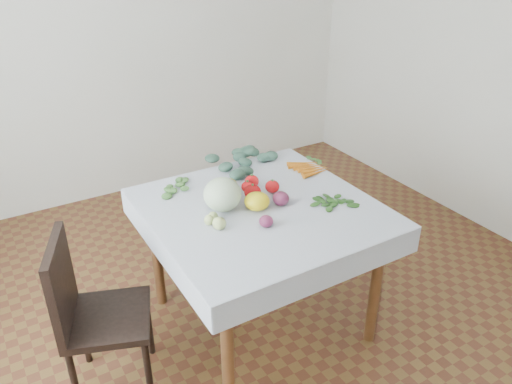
% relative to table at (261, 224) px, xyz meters
% --- Properties ---
extents(ground, '(4.00, 4.00, 0.00)m').
position_rel_table_xyz_m(ground, '(0.00, 0.00, -0.65)').
color(ground, brown).
extents(back_wall, '(4.00, 0.04, 2.70)m').
position_rel_table_xyz_m(back_wall, '(0.00, 2.00, 0.70)').
color(back_wall, white).
rests_on(back_wall, ground).
extents(table, '(1.00, 1.00, 0.75)m').
position_rel_table_xyz_m(table, '(0.00, 0.00, 0.00)').
color(table, brown).
rests_on(table, ground).
extents(tablecloth, '(1.12, 1.12, 0.01)m').
position_rel_table_xyz_m(tablecloth, '(0.00, 0.00, 0.10)').
color(tablecloth, silver).
rests_on(tablecloth, table).
extents(chair, '(0.49, 0.49, 0.85)m').
position_rel_table_xyz_m(chair, '(-0.92, 0.01, -0.17)').
color(chair, black).
rests_on(chair, ground).
extents(cabbage, '(0.24, 0.24, 0.17)m').
position_rel_table_xyz_m(cabbage, '(-0.18, 0.08, 0.19)').
color(cabbage, beige).
rests_on(cabbage, tablecloth).
extents(tomato_a, '(0.09, 0.09, 0.06)m').
position_rel_table_xyz_m(tomato_a, '(0.02, 0.18, 0.13)').
color(tomato_a, '#BC0C10').
rests_on(tomato_a, tablecloth).
extents(tomato_b, '(0.08, 0.08, 0.07)m').
position_rel_table_xyz_m(tomato_b, '(0.07, 0.22, 0.14)').
color(tomato_b, '#BC0C10').
rests_on(tomato_b, tablecloth).
extents(tomato_c, '(0.10, 0.10, 0.07)m').
position_rel_table_xyz_m(tomato_c, '(0.14, 0.11, 0.14)').
color(tomato_c, '#BC0C10').
rests_on(tomato_c, tablecloth).
extents(tomato_d, '(0.11, 0.11, 0.08)m').
position_rel_table_xyz_m(tomato_d, '(0.01, 0.10, 0.14)').
color(tomato_d, '#BC0C10').
rests_on(tomato_d, tablecloth).
extents(heirloom_back, '(0.11, 0.11, 0.08)m').
position_rel_table_xyz_m(heirloom_back, '(-0.07, 0.23, 0.14)').
color(heirloom_back, '#FEF21A').
rests_on(heirloom_back, tablecloth).
extents(heirloom_front, '(0.15, 0.15, 0.09)m').
position_rel_table_xyz_m(heirloom_front, '(-0.03, -0.01, 0.15)').
color(heirloom_front, '#FEF21A').
rests_on(heirloom_front, tablecloth).
extents(onion_a, '(0.11, 0.11, 0.07)m').
position_rel_table_xyz_m(onion_a, '(0.10, -0.03, 0.14)').
color(onion_a, '#51172F').
rests_on(onion_a, tablecloth).
extents(onion_b, '(0.09, 0.09, 0.06)m').
position_rel_table_xyz_m(onion_b, '(-0.08, -0.18, 0.13)').
color(onion_b, '#51172F').
rests_on(onion_b, tablecloth).
extents(tomatillo_cluster, '(0.12, 0.13, 0.05)m').
position_rel_table_xyz_m(tomatillo_cluster, '(-0.31, -0.07, 0.13)').
color(tomatillo_cluster, '#D2DC7F').
rests_on(tomatillo_cluster, tablecloth).
extents(carrot_bunch, '(0.19, 0.22, 0.03)m').
position_rel_table_xyz_m(carrot_bunch, '(0.48, 0.23, 0.12)').
color(carrot_bunch, orange).
rests_on(carrot_bunch, tablecloth).
extents(kale_bunch, '(0.37, 0.34, 0.05)m').
position_rel_table_xyz_m(kale_bunch, '(0.19, 0.48, 0.13)').
color(kale_bunch, '#3A5F4F').
rests_on(kale_bunch, tablecloth).
extents(basil_bunch, '(0.24, 0.20, 0.01)m').
position_rel_table_xyz_m(basil_bunch, '(0.33, -0.16, 0.11)').
color(basil_bunch, '#27571B').
rests_on(basil_bunch, tablecloth).
extents(dill_bunch, '(0.22, 0.16, 0.02)m').
position_rel_table_xyz_m(dill_bunch, '(-0.29, 0.41, 0.11)').
color(dill_bunch, '#406F32').
rests_on(dill_bunch, tablecloth).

